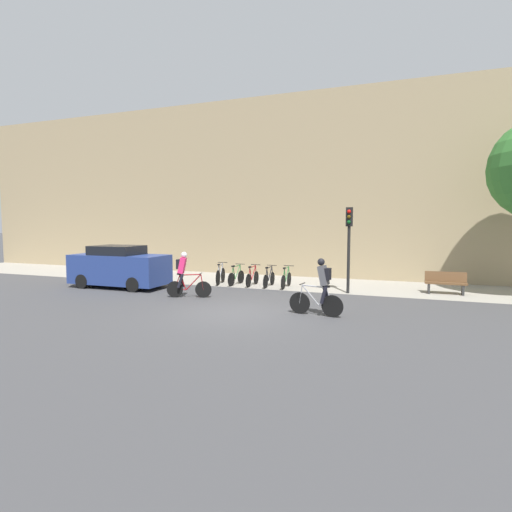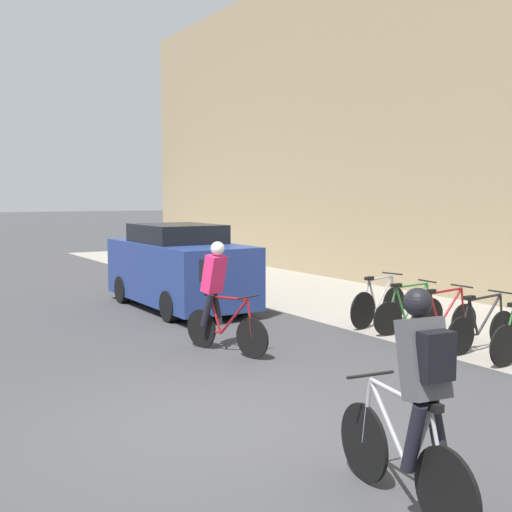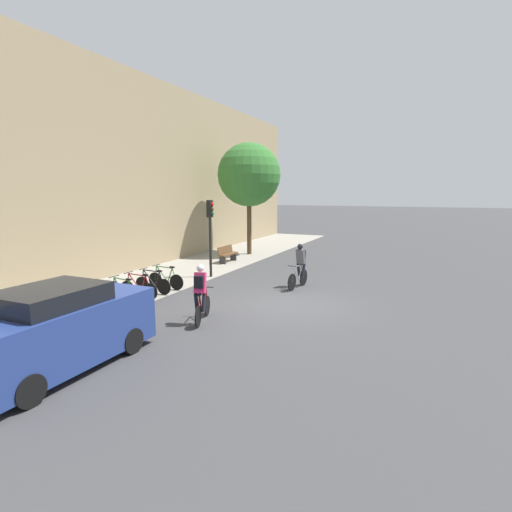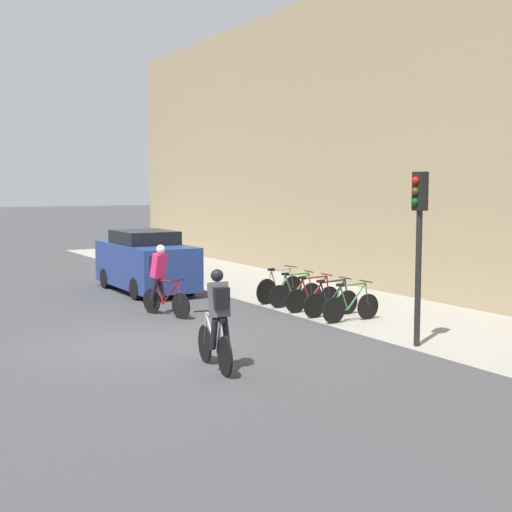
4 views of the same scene
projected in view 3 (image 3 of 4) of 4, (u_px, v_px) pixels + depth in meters
ground at (289, 305)px, 13.70m from camera, size 200.00×200.00×0.00m
kerb_strip at (134, 286)px, 16.45m from camera, size 44.00×4.50×0.01m
building_facade at (81, 169)px, 16.73m from camera, size 44.00×0.60×9.56m
cyclist_pink at (201, 292)px, 11.62m from camera, size 1.66×0.65×1.75m
cyclist_grey at (300, 264)px, 16.07m from camera, size 1.72×0.50×1.78m
parked_bike_0 at (106, 298)px, 13.02m from camera, size 0.49×1.66×0.98m
parked_bike_1 at (123, 293)px, 13.74m from camera, size 0.46×1.57×0.94m
parked_bike_2 at (139, 288)px, 14.46m from camera, size 0.46×1.64×0.94m
parked_bike_3 at (153, 284)px, 15.18m from camera, size 0.46×1.62×0.94m
parked_bike_4 at (166, 279)px, 15.89m from camera, size 0.46×1.65×0.95m
traffic_light_pole at (210, 224)px, 17.84m from camera, size 0.26×0.30×3.47m
bench at (227, 254)px, 21.94m from camera, size 1.55×0.44×0.89m
parked_car at (57, 330)px, 8.56m from camera, size 4.30×1.84×1.85m
street_tree_0 at (249, 175)px, 24.16m from camera, size 3.83×3.83×6.77m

